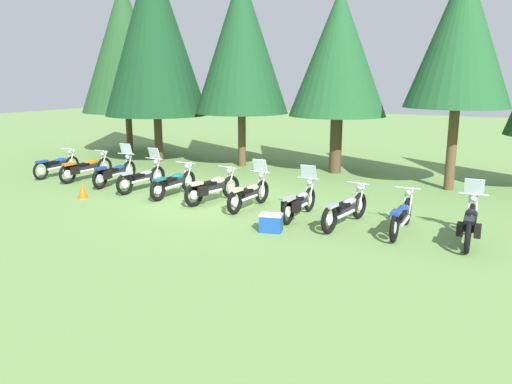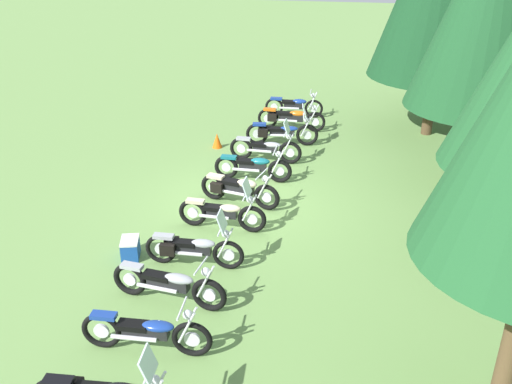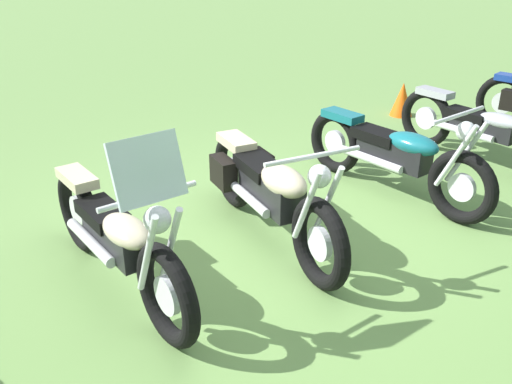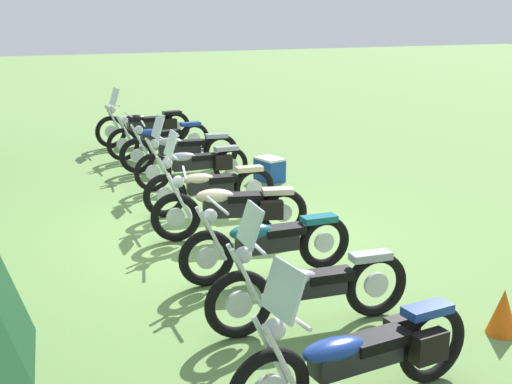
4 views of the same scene
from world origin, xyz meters
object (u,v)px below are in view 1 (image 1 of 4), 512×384
Objects in this scene: motorcycle_3 at (142,177)px; traffic_cone at (83,191)px; motorcycle_9 at (402,215)px; pine_tree_0 at (125,47)px; motorcycle_2 at (114,172)px; picnic_cooler at (271,223)px; motorcycle_0 at (57,165)px; pine_tree_1 at (154,33)px; motorcycle_1 at (86,168)px; motorcycle_8 at (346,209)px; pine_tree_4 at (461,35)px; motorcycle_10 at (470,223)px; motorcycle_6 at (250,193)px; motorcycle_4 at (174,182)px; motorcycle_5 at (212,187)px; pine_tree_2 at (241,43)px; motorcycle_7 at (299,202)px; pine_tree_3 at (339,53)px.

motorcycle_3 is 4.69× the size of traffic_cone.
motorcycle_9 is 0.28× the size of pine_tree_0.
motorcycle_2 reaches higher than picnic_cooler.
motorcycle_0 is 7.03m from pine_tree_1.
motorcycle_1 reaches higher than motorcycle_9.
motorcycle_8 is 0.33× the size of pine_tree_4.
motorcycle_8 is (11.79, -1.08, -0.01)m from motorcycle_0.
motorcycle_10 is at bearing -77.31° from pine_tree_4.
pine_tree_1 reaches higher than motorcycle_6.
motorcycle_0 is at bearing 88.49° from motorcycle_3.
motorcycle_4 is at bearing -93.49° from motorcycle_1.
motorcycle_2 is at bearing 81.46° from motorcycle_10.
motorcycle_5 is 12.65m from pine_tree_0.
motorcycle_10 reaches higher than picnic_cooler.
motorcycle_6 is at bearing -102.54° from motorcycle_2.
motorcycle_7 is at bearing -49.40° from pine_tree_2.
motorcycle_2 is 12.34m from pine_tree_4.
motorcycle_9 is 9.02m from pine_tree_3.
motorcycle_0 is at bearing -147.22° from pine_tree_3.
motorcycle_4 is 0.97× the size of motorcycle_9.
motorcycle_7 is at bearing -95.58° from motorcycle_4.
motorcycle_9 is at bearing -91.51° from motorcycle_3.
pine_tree_2 is at bearing 53.99° from motorcycle_8.
pine_tree_2 is at bearing 34.44° from motorcycle_6.
pine_tree_2 is 9.02m from traffic_cone.
motorcycle_8 is at bearing -92.77° from motorcycle_3.
pine_tree_1 is 12.91m from picnic_cooler.
motorcycle_3 is 3.62× the size of picnic_cooler.
pine_tree_0 is (-7.99, 6.80, 4.67)m from motorcycle_4.
motorcycle_1 is 11.76m from motorcycle_9.
pine_tree_1 is (-12.14, 5.77, 5.09)m from motorcycle_9.
motorcycle_7 is 0.26× the size of pine_tree_0.
motorcycle_4 is 0.32× the size of pine_tree_3.
motorcycle_2 is 1.09× the size of motorcycle_7.
motorcycle_5 is at bearing 82.04° from motorcycle_7.
motorcycle_1 reaches higher than motorcycle_0.
traffic_cone is at bearing 107.70° from motorcycle_6.
motorcycle_7 reaches higher than picnic_cooler.
picnic_cooler is (-2.83, -1.42, -0.22)m from motorcycle_9.
pine_tree_4 is (0.25, 5.71, 4.55)m from motorcycle_9.
pine_tree_4 is (13.44, 4.68, 4.54)m from motorcycle_0.
pine_tree_3 is at bearing -33.39° from motorcycle_3.
motorcycle_4 is at bearing -96.13° from motorcycle_0.
motorcycle_7 is 1.48m from picnic_cooler.
motorcycle_4 is 8.77m from pine_tree_1.
motorcycle_2 is at bearing 83.26° from motorcycle_3.
pine_tree_0 is 11.26m from traffic_cone.
motorcycle_0 is 0.30× the size of pine_tree_4.
pine_tree_2 is at bearing 49.68° from motorcycle_9.
motorcycle_2 is at bearing 82.81° from motorcycle_4.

